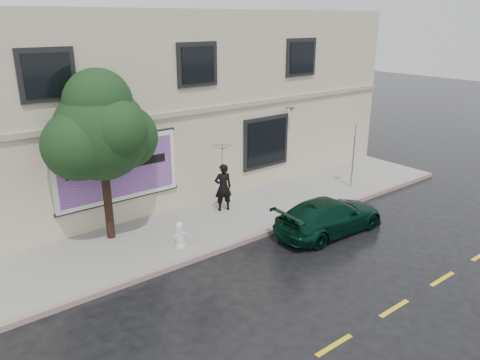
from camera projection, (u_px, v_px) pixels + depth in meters
ground at (293, 255)px, 13.99m from camera, size 90.00×90.00×0.00m
sidewalk at (228, 218)px, 16.38m from camera, size 20.00×3.50×0.15m
curb at (261, 235)px, 15.08m from camera, size 20.00×0.18×0.16m
road_marking at (394, 308)px, 11.39m from camera, size 19.00×0.12×0.01m
building at (145, 99)px, 19.53m from camera, size 20.00×8.12×7.00m
billboard at (118, 170)px, 15.10m from camera, size 4.30×0.16×2.20m
car at (330, 216)px, 15.28m from camera, size 4.07×1.92×1.17m
pedestrian at (223, 187)px, 16.58m from camera, size 0.73×0.59×1.74m
umbrella at (223, 153)px, 16.17m from camera, size 1.18×1.18×0.79m
street_tree at (101, 134)px, 13.68m from camera, size 2.78×2.78×4.74m
fire_hydrant at (180, 235)px, 14.02m from camera, size 0.33×0.31×0.81m
sign_pole at (354, 150)px, 18.67m from camera, size 0.31×0.09×2.58m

